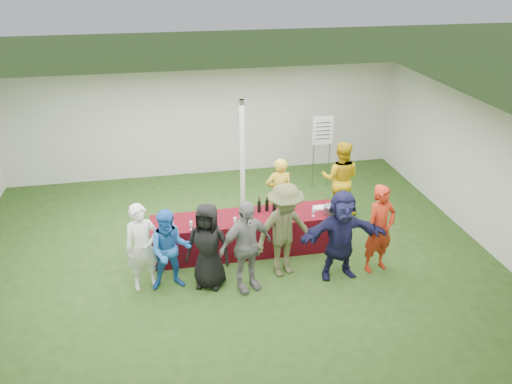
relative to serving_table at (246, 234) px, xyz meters
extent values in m
plane|color=#284719|center=(-0.35, -0.03, -0.38)|extent=(60.00, 60.00, 0.00)
plane|color=white|center=(-0.35, 3.97, 0.97)|extent=(10.00, 0.00, 10.00)
plane|color=white|center=(-0.35, -4.03, 0.97)|extent=(10.00, 0.00, 10.00)
plane|color=white|center=(4.65, -0.03, 0.97)|extent=(0.00, 8.00, 8.00)
plane|color=white|center=(-0.35, -0.03, 2.33)|extent=(10.00, 10.00, 0.00)
cylinder|color=silver|center=(0.15, 1.17, 0.98)|extent=(0.10, 0.10, 2.70)
cube|color=#540812|center=(0.00, 0.00, 0.00)|extent=(3.60, 0.80, 0.75)
cylinder|color=black|center=(0.29, 0.14, 0.48)|extent=(0.07, 0.07, 0.22)
cylinder|color=black|center=(0.29, 0.14, 0.64)|extent=(0.03, 0.03, 0.08)
cylinder|color=maroon|center=(0.29, 0.14, 0.69)|extent=(0.03, 0.03, 0.02)
cylinder|color=black|center=(0.45, 0.16, 0.48)|extent=(0.07, 0.07, 0.22)
cylinder|color=black|center=(0.45, 0.16, 0.64)|extent=(0.03, 0.03, 0.08)
cylinder|color=maroon|center=(0.45, 0.16, 0.69)|extent=(0.03, 0.03, 0.02)
cylinder|color=black|center=(0.58, 0.10, 0.48)|extent=(0.07, 0.07, 0.22)
cylinder|color=black|center=(0.58, 0.10, 0.64)|extent=(0.03, 0.03, 0.08)
cylinder|color=maroon|center=(0.58, 0.10, 0.69)|extent=(0.03, 0.03, 0.02)
cylinder|color=black|center=(0.74, 0.16, 0.48)|extent=(0.07, 0.07, 0.22)
cylinder|color=black|center=(0.74, 0.16, 0.64)|extent=(0.03, 0.03, 0.08)
cylinder|color=maroon|center=(0.74, 0.16, 0.69)|extent=(0.03, 0.03, 0.02)
cylinder|color=black|center=(0.78, 0.14, 0.48)|extent=(0.07, 0.07, 0.22)
cylinder|color=black|center=(0.78, 0.14, 0.64)|extent=(0.03, 0.03, 0.08)
cylinder|color=maroon|center=(0.78, 0.14, 0.69)|extent=(0.03, 0.03, 0.02)
cylinder|color=silver|center=(-1.39, -0.26, 0.38)|extent=(0.06, 0.06, 0.00)
cylinder|color=silver|center=(-1.39, -0.26, 0.42)|extent=(0.01, 0.01, 0.07)
cylinder|color=silver|center=(-1.39, -0.26, 0.50)|extent=(0.06, 0.06, 0.08)
cylinder|color=#440714|center=(-1.39, -0.26, 0.47)|extent=(0.05, 0.05, 0.02)
cylinder|color=silver|center=(-1.05, -0.29, 0.38)|extent=(0.06, 0.06, 0.00)
cylinder|color=silver|center=(-1.05, -0.29, 0.42)|extent=(0.01, 0.01, 0.07)
cylinder|color=silver|center=(-1.05, -0.29, 0.50)|extent=(0.06, 0.06, 0.08)
cylinder|color=silver|center=(-0.78, -0.26, 0.38)|extent=(0.06, 0.06, 0.00)
cylinder|color=silver|center=(-0.78, -0.26, 0.42)|extent=(0.01, 0.01, 0.07)
cylinder|color=silver|center=(-0.78, -0.26, 0.50)|extent=(0.06, 0.06, 0.08)
cylinder|color=#440714|center=(-0.78, -0.26, 0.47)|extent=(0.05, 0.05, 0.02)
cylinder|color=silver|center=(-0.25, -0.30, 0.38)|extent=(0.06, 0.06, 0.00)
cylinder|color=silver|center=(-0.25, -0.30, 0.42)|extent=(0.01, 0.01, 0.07)
cylinder|color=silver|center=(-0.25, -0.30, 0.50)|extent=(0.06, 0.06, 0.08)
cylinder|color=#440714|center=(-0.25, -0.30, 0.47)|extent=(0.05, 0.05, 0.02)
cylinder|color=silver|center=(1.27, -0.23, 0.38)|extent=(0.06, 0.06, 0.00)
cylinder|color=silver|center=(1.27, -0.23, 0.42)|extent=(0.01, 0.01, 0.07)
cylinder|color=silver|center=(1.27, -0.23, 0.50)|extent=(0.06, 0.06, 0.08)
cylinder|color=#440714|center=(1.27, -0.23, 0.47)|extent=(0.05, 0.05, 0.02)
cylinder|color=silver|center=(0.13, 0.08, 0.47)|extent=(0.07, 0.07, 0.20)
cylinder|color=silver|center=(0.13, 0.08, 0.59)|extent=(0.03, 0.03, 0.03)
cube|color=white|center=(1.49, 0.05, 0.39)|extent=(0.25, 0.18, 0.03)
cylinder|color=slate|center=(1.60, -0.22, 0.46)|extent=(0.25, 0.25, 0.18)
cylinder|color=slate|center=(2.13, 2.58, 0.18)|extent=(0.02, 0.02, 1.10)
cylinder|color=slate|center=(2.53, 2.58, 0.18)|extent=(0.02, 0.02, 1.10)
cube|color=white|center=(2.33, 2.58, 1.07)|extent=(0.50, 0.02, 0.70)
cube|color=black|center=(2.33, 2.57, 1.27)|extent=(0.36, 0.01, 0.02)
cube|color=black|center=(2.33, 2.57, 1.17)|extent=(0.36, 0.01, 0.02)
cube|color=black|center=(2.33, 2.57, 1.07)|extent=(0.36, 0.01, 0.02)
cube|color=black|center=(2.33, 2.57, 0.97)|extent=(0.36, 0.01, 0.02)
cube|color=black|center=(2.33, 2.57, 0.88)|extent=(0.36, 0.01, 0.02)
imported|color=gold|center=(0.86, 0.85, 0.39)|extent=(0.56, 0.37, 1.54)
imported|color=gold|center=(2.28, 1.11, 0.47)|extent=(1.02, 0.93, 1.70)
imported|color=white|center=(-1.91, -0.81, 0.42)|extent=(0.64, 0.49, 1.59)
imported|color=blue|center=(-1.46, -0.92, 0.37)|extent=(0.73, 0.57, 1.49)
imported|color=black|center=(-0.82, -0.98, 0.41)|extent=(0.90, 0.75, 1.57)
imported|color=gray|center=(-0.21, -1.20, 0.47)|extent=(1.07, 0.74, 1.68)
imported|color=#4F502F|center=(0.54, -0.88, 0.51)|extent=(1.29, 0.96, 1.77)
imported|color=#19193F|center=(1.48, -1.14, 0.46)|extent=(1.56, 0.50, 1.67)
imported|color=#AB2711|center=(2.24, -1.07, 0.46)|extent=(0.70, 0.55, 1.68)
camera|label=1|loc=(-1.41, -8.21, 4.92)|focal=35.00mm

